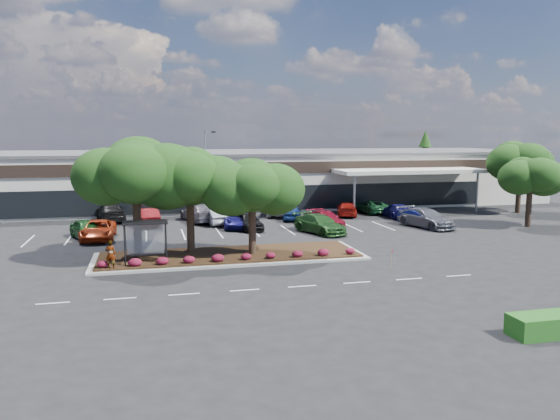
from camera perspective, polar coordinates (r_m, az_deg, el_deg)
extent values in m
plane|color=black|center=(33.74, -0.86, -6.26)|extent=(160.00, 160.00, 0.00)
cube|color=silver|center=(66.51, -7.41, 3.28)|extent=(80.00, 20.00, 6.00)
cube|color=#4C4C4E|center=(66.33, -7.46, 5.95)|extent=(80.40, 20.40, 0.30)
cube|color=black|center=(56.43, -6.31, 4.33)|extent=(80.00, 0.25, 1.20)
cube|color=black|center=(56.71, -6.26, 1.10)|extent=(60.00, 0.18, 2.60)
cube|color=#B10C18|center=(55.90, -12.42, 4.16)|extent=(6.00, 0.12, 1.00)
cube|color=silver|center=(60.08, 13.34, 3.99)|extent=(16.00, 5.00, 0.40)
cylinder|color=gray|center=(55.59, 7.76, 1.46)|extent=(0.24, 0.24, 4.20)
cylinder|color=gray|center=(62.08, 19.89, 1.72)|extent=(0.24, 0.24, 4.20)
cube|color=#A4A49F|center=(37.19, -5.26, -4.84)|extent=(18.00, 6.00, 0.15)
cube|color=#3B2812|center=(37.16, -5.26, -4.65)|extent=(17.20, 5.20, 0.12)
cube|color=silver|center=(29.47, -22.66, -8.97)|extent=(1.60, 0.12, 0.01)
cube|color=silver|center=(29.13, -16.36, -8.87)|extent=(1.60, 0.12, 0.01)
cube|color=silver|center=(29.13, -9.99, -8.66)|extent=(1.60, 0.12, 0.01)
cube|color=silver|center=(29.49, -3.71, -8.35)|extent=(1.60, 0.12, 0.01)
cube|color=silver|center=(30.18, 2.34, -7.96)|extent=(1.60, 0.12, 0.01)
cube|color=silver|center=(31.19, 8.05, -7.51)|extent=(1.60, 0.12, 0.01)
cube|color=silver|center=(32.48, 13.34, -7.02)|extent=(1.60, 0.12, 0.01)
cube|color=silver|center=(34.03, 18.18, -6.53)|extent=(1.60, 0.12, 0.01)
cube|color=silver|center=(47.06, -24.83, -2.94)|extent=(0.12, 5.00, 0.01)
cube|color=silver|center=(46.56, -21.20, -2.85)|extent=(0.12, 5.00, 0.01)
cube|color=silver|center=(46.25, -17.52, -2.75)|extent=(0.12, 5.00, 0.01)
cube|color=silver|center=(46.14, -13.79, -2.64)|extent=(0.12, 5.00, 0.01)
cube|color=silver|center=(46.22, -10.07, -2.51)|extent=(0.12, 5.00, 0.01)
cube|color=silver|center=(46.50, -6.38, -2.38)|extent=(0.12, 5.00, 0.01)
cube|color=silver|center=(46.96, -2.74, -2.23)|extent=(0.12, 5.00, 0.01)
cube|color=silver|center=(47.61, 0.81, -2.09)|extent=(0.12, 5.00, 0.01)
cube|color=silver|center=(48.44, 4.24, -1.94)|extent=(0.12, 5.00, 0.01)
cube|color=silver|center=(49.44, 7.56, -1.78)|extent=(0.12, 5.00, 0.01)
cube|color=silver|center=(50.60, 10.73, -1.63)|extent=(0.12, 5.00, 0.01)
cube|color=silver|center=(51.90, 13.74, -1.49)|extent=(0.12, 5.00, 0.01)
cylinder|color=black|center=(36.01, -15.85, -3.20)|extent=(0.08, 0.08, 2.50)
cylinder|color=black|center=(36.00, -11.87, -3.07)|extent=(0.08, 0.08, 2.50)
cylinder|color=black|center=(34.74, -15.93, -3.60)|extent=(0.08, 0.08, 2.50)
cylinder|color=black|center=(34.72, -11.80, -3.47)|extent=(0.08, 0.08, 2.50)
cube|color=black|center=(35.12, -13.93, -1.27)|extent=(2.75, 1.55, 0.10)
cube|color=silver|center=(35.96, -13.87, -2.94)|extent=(2.30, 0.03, 2.00)
cube|color=black|center=(35.75, -13.82, -4.51)|extent=(2.00, 0.35, 0.06)
cone|color=black|center=(86.47, 14.87, 5.12)|extent=(3.96, 3.96, 9.00)
imported|color=#594C47|center=(34.42, -17.29, -4.43)|extent=(0.69, 0.52, 1.71)
cube|color=#A4A49F|center=(60.75, -7.74, 0.19)|extent=(0.50, 0.50, 0.40)
cylinder|color=gray|center=(60.33, -7.81, 4.31)|extent=(0.14, 0.14, 8.35)
cube|color=gray|center=(60.39, -7.49, 8.15)|extent=(0.93, 0.47, 0.14)
cube|color=black|center=(60.59, -7.05, 8.09)|extent=(0.52, 0.42, 0.18)
cube|color=#9F8053|center=(35.09, 11.57, -4.95)|extent=(0.03, 0.03, 1.09)
cube|color=#FF439B|center=(35.02, 11.66, -4.21)|extent=(0.02, 0.14, 0.18)
imported|color=#9F2F0F|center=(45.55, -18.47, -2.00)|extent=(2.60, 5.47, 1.51)
imported|color=#16471B|center=(46.03, -19.55, -1.91)|extent=(3.37, 4.94, 1.56)
imported|color=black|center=(47.71, -3.32, -1.17)|extent=(2.33, 4.62, 1.51)
imported|color=navy|center=(48.98, -4.33, -0.93)|extent=(3.41, 5.83, 1.52)
imported|color=maroon|center=(49.46, 4.82, -0.93)|extent=(2.76, 5.06, 1.39)
imported|color=#255320|center=(46.02, 4.19, -1.48)|extent=(3.98, 5.82, 1.56)
imported|color=navy|center=(50.73, 14.48, -0.89)|extent=(2.75, 4.70, 1.46)
imported|color=slate|center=(50.52, 15.01, -0.82)|extent=(3.87, 6.24, 1.69)
imported|color=black|center=(54.78, -17.30, -0.24)|extent=(3.34, 6.20, 1.71)
imported|color=maroon|center=(51.37, -13.68, -0.68)|extent=(2.34, 5.03, 1.59)
imported|color=#A6A8B2|center=(50.78, -6.74, -0.70)|extent=(1.97, 4.50, 1.44)
imported|color=slate|center=(52.57, -8.45, -0.28)|extent=(3.64, 6.32, 1.72)
imported|color=silver|center=(56.23, 0.09, 0.30)|extent=(4.22, 6.51, 1.67)
imported|color=navy|center=(53.06, 1.27, -0.30)|extent=(2.81, 4.44, 1.41)
imported|color=maroon|center=(56.28, 7.01, 0.10)|extent=(3.38, 5.13, 1.38)
imported|color=#1C572E|center=(58.64, 9.40, 0.38)|extent=(2.98, 5.37, 1.42)
imported|color=#131254|center=(55.71, 12.08, -0.08)|extent=(2.25, 4.93, 1.40)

